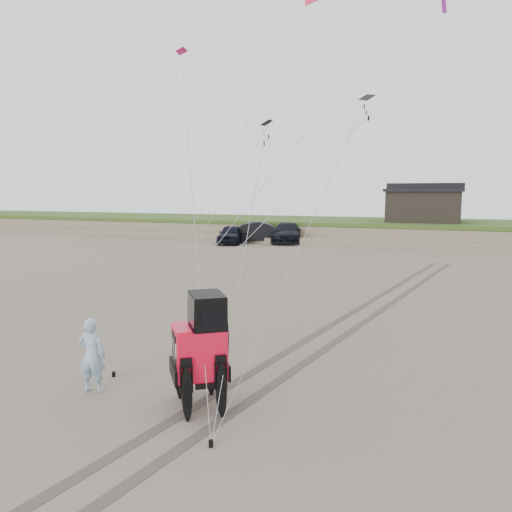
# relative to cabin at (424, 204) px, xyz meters

# --- Properties ---
(ground) EXTENTS (160.00, 160.00, 0.00)m
(ground) POSITION_rel_cabin_xyz_m (-2.00, -37.00, -3.24)
(ground) COLOR #6B6054
(ground) RESTS_ON ground
(dune_ridge) EXTENTS (160.00, 14.25, 1.73)m
(dune_ridge) POSITION_rel_cabin_xyz_m (-2.00, 0.50, -2.42)
(dune_ridge) COLOR #7A6B54
(dune_ridge) RESTS_ON ground
(cabin) EXTENTS (6.40, 5.40, 3.35)m
(cabin) POSITION_rel_cabin_xyz_m (0.00, 0.00, 0.00)
(cabin) COLOR black
(cabin) RESTS_ON dune_ridge
(truck_a) EXTENTS (3.04, 4.98, 1.58)m
(truck_a) POSITION_rel_cabin_xyz_m (-14.74, -8.12, -2.45)
(truck_a) COLOR black
(truck_a) RESTS_ON ground
(truck_b) EXTENTS (5.73, 3.47, 1.78)m
(truck_b) POSITION_rel_cabin_xyz_m (-12.53, -6.41, -2.35)
(truck_b) COLOR black
(truck_b) RESTS_ON ground
(truck_c) EXTENTS (3.80, 6.33, 1.72)m
(truck_c) POSITION_rel_cabin_xyz_m (-10.73, -5.39, -2.38)
(truck_c) COLOR black
(truck_c) RESTS_ON ground
(jeep) EXTENTS (5.15, 4.70, 1.82)m
(jeep) POSITION_rel_cabin_xyz_m (-1.53, -37.51, -2.33)
(jeep) COLOR #F80E31
(jeep) RESTS_ON ground
(man) EXTENTS (0.67, 0.52, 1.61)m
(man) POSITION_rel_cabin_xyz_m (-4.01, -37.72, -2.43)
(man) COLOR #87B5D1
(man) RESTS_ON ground
(stake_main) EXTENTS (0.08, 0.08, 0.12)m
(stake_main) POSITION_rel_cabin_xyz_m (-4.16, -36.85, -3.18)
(stake_main) COLOR black
(stake_main) RESTS_ON ground
(stake_aux) EXTENTS (0.08, 0.08, 0.12)m
(stake_aux) POSITION_rel_cabin_xyz_m (-0.58, -38.85, -3.18)
(stake_aux) COLOR black
(stake_aux) RESTS_ON ground
(tire_tracks) EXTENTS (5.22, 29.74, 0.01)m
(tire_tracks) POSITION_rel_cabin_xyz_m (0.00, -29.00, -3.23)
(tire_tracks) COLOR #4C443D
(tire_tracks) RESTS_ON ground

